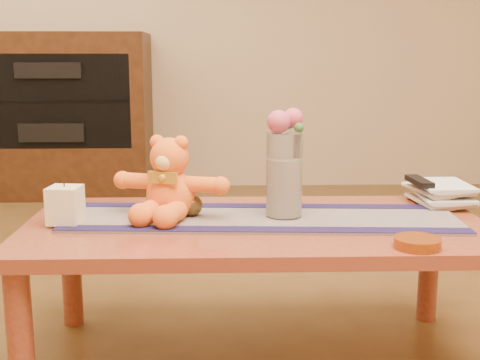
{
  "coord_description": "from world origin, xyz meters",
  "views": [
    {
      "loc": [
        -0.11,
        -1.86,
        0.95
      ],
      "look_at": [
        -0.05,
        0.0,
        0.58
      ],
      "focal_mm": 47.34,
      "sensor_mm": 36.0,
      "label": 1
    }
  ],
  "objects_px": {
    "bronze_ball": "(192,205)",
    "tv_remote": "(419,181)",
    "amber_dish": "(417,243)",
    "glass_vase": "(284,175)",
    "pillar_candle": "(65,205)",
    "book_bottom": "(417,202)",
    "teddy_bear": "(170,178)"
  },
  "relations": [
    {
      "from": "pillar_candle",
      "to": "amber_dish",
      "type": "distance_m",
      "value": 1.01
    },
    {
      "from": "amber_dish",
      "to": "bronze_ball",
      "type": "bearing_deg",
      "value": 151.55
    },
    {
      "from": "book_bottom",
      "to": "tv_remote",
      "type": "xyz_separation_m",
      "value": [
        0.0,
        -0.01,
        0.07
      ]
    },
    {
      "from": "bronze_ball",
      "to": "book_bottom",
      "type": "xyz_separation_m",
      "value": [
        0.75,
        0.15,
        -0.03
      ]
    },
    {
      "from": "tv_remote",
      "to": "book_bottom",
      "type": "bearing_deg",
      "value": 90.0
    },
    {
      "from": "book_bottom",
      "to": "glass_vase",
      "type": "bearing_deg",
      "value": -167.09
    },
    {
      "from": "glass_vase",
      "to": "pillar_candle",
      "type": "bearing_deg",
      "value": -174.83
    },
    {
      "from": "teddy_bear",
      "to": "tv_remote",
      "type": "relative_size",
      "value": 2.2
    },
    {
      "from": "glass_vase",
      "to": "book_bottom",
      "type": "bearing_deg",
      "value": 19.44
    },
    {
      "from": "book_bottom",
      "to": "pillar_candle",
      "type": "bearing_deg",
      "value": -175.24
    },
    {
      "from": "pillar_candle",
      "to": "amber_dish",
      "type": "height_order",
      "value": "pillar_candle"
    },
    {
      "from": "bronze_ball",
      "to": "tv_remote",
      "type": "relative_size",
      "value": 0.42
    },
    {
      "from": "pillar_candle",
      "to": "teddy_bear",
      "type": "bearing_deg",
      "value": 13.57
    },
    {
      "from": "bronze_ball",
      "to": "book_bottom",
      "type": "relative_size",
      "value": 0.3
    },
    {
      "from": "pillar_candle",
      "to": "book_bottom",
      "type": "bearing_deg",
      "value": 11.3
    },
    {
      "from": "glass_vase",
      "to": "bronze_ball",
      "type": "relative_size",
      "value": 3.87
    },
    {
      "from": "amber_dish",
      "to": "pillar_candle",
      "type": "bearing_deg",
      "value": 165.26
    },
    {
      "from": "pillar_candle",
      "to": "amber_dish",
      "type": "relative_size",
      "value": 0.89
    },
    {
      "from": "amber_dish",
      "to": "teddy_bear",
      "type": "bearing_deg",
      "value": 153.71
    },
    {
      "from": "pillar_candle",
      "to": "tv_remote",
      "type": "xyz_separation_m",
      "value": [
        1.13,
        0.21,
        0.02
      ]
    },
    {
      "from": "book_bottom",
      "to": "amber_dish",
      "type": "bearing_deg",
      "value": -113.53
    },
    {
      "from": "bronze_ball",
      "to": "glass_vase",
      "type": "bearing_deg",
      "value": -2.41
    },
    {
      "from": "bronze_ball",
      "to": "book_bottom",
      "type": "height_order",
      "value": "bronze_ball"
    },
    {
      "from": "glass_vase",
      "to": "amber_dish",
      "type": "xyz_separation_m",
      "value": [
        0.32,
        -0.32,
        -0.12
      ]
    },
    {
      "from": "teddy_bear",
      "to": "bronze_ball",
      "type": "distance_m",
      "value": 0.11
    },
    {
      "from": "glass_vase",
      "to": "bronze_ball",
      "type": "xyz_separation_m",
      "value": [
        -0.29,
        0.01,
        -0.1
      ]
    },
    {
      "from": "teddy_bear",
      "to": "glass_vase",
      "type": "distance_m",
      "value": 0.35
    },
    {
      "from": "bronze_ball",
      "to": "book_bottom",
      "type": "distance_m",
      "value": 0.77
    },
    {
      "from": "teddy_bear",
      "to": "tv_remote",
      "type": "distance_m",
      "value": 0.83
    },
    {
      "from": "pillar_candle",
      "to": "book_bottom",
      "type": "distance_m",
      "value": 1.15
    },
    {
      "from": "teddy_bear",
      "to": "bronze_ball",
      "type": "relative_size",
      "value": 5.22
    },
    {
      "from": "book_bottom",
      "to": "bronze_ball",
      "type": "bearing_deg",
      "value": -175.04
    }
  ]
}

